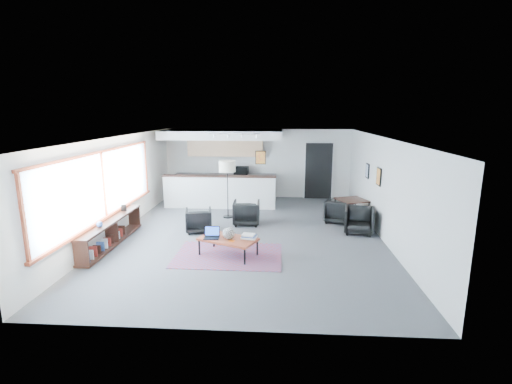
# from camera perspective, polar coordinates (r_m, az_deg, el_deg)

# --- Properties ---
(room) EXTENTS (7.02, 9.02, 2.62)m
(room) POSITION_cam_1_polar(r_m,az_deg,el_deg) (9.73, -1.28, 0.75)
(room) COLOR #4B4B4E
(room) RESTS_ON ground
(window) EXTENTS (0.10, 5.95, 1.66)m
(window) POSITION_cam_1_polar(r_m,az_deg,el_deg) (9.77, -22.45, 0.78)
(window) COLOR #8CBFFF
(window) RESTS_ON room
(console) EXTENTS (0.35, 3.00, 0.80)m
(console) POSITION_cam_1_polar(r_m,az_deg,el_deg) (9.84, -21.42, -5.86)
(console) COLOR black
(console) RESTS_ON floor
(kitchenette) EXTENTS (4.20, 1.96, 2.60)m
(kitchenette) POSITION_cam_1_polar(r_m,az_deg,el_deg) (13.49, -5.04, 4.30)
(kitchenette) COLOR white
(kitchenette) RESTS_ON floor
(doorway) EXTENTS (1.10, 0.12, 2.15)m
(doorway) POSITION_cam_1_polar(r_m,az_deg,el_deg) (14.16, 9.58, 3.32)
(doorway) COLOR black
(doorway) RESTS_ON room
(track_light) EXTENTS (1.60, 0.07, 0.15)m
(track_light) POSITION_cam_1_polar(r_m,az_deg,el_deg) (11.80, -3.28, 8.79)
(track_light) COLOR silver
(track_light) RESTS_ON room
(wall_art_lower) EXTENTS (0.03, 0.38, 0.48)m
(wall_art_lower) POSITION_cam_1_polar(r_m,az_deg,el_deg) (10.39, 18.37, 2.26)
(wall_art_lower) COLOR black
(wall_art_lower) RESTS_ON room
(wall_art_upper) EXTENTS (0.03, 0.34, 0.44)m
(wall_art_upper) POSITION_cam_1_polar(r_m,az_deg,el_deg) (11.64, 16.76, 3.15)
(wall_art_upper) COLOR black
(wall_art_upper) RESTS_ON room
(kilim_rug) EXTENTS (2.45, 1.68, 0.01)m
(kilim_rug) POSITION_cam_1_polar(r_m,az_deg,el_deg) (8.68, -4.26, -9.68)
(kilim_rug) COLOR #63344D
(kilim_rug) RESTS_ON floor
(coffee_table) EXTENTS (1.46, 1.16, 0.42)m
(coffee_table) POSITION_cam_1_polar(r_m,az_deg,el_deg) (8.54, -4.30, -7.29)
(coffee_table) COLOR maroon
(coffee_table) RESTS_ON floor
(laptop) EXTENTS (0.36, 0.30, 0.25)m
(laptop) POSITION_cam_1_polar(r_m,az_deg,el_deg) (8.59, -6.81, -6.50)
(laptop) COLOR black
(laptop) RESTS_ON coffee_table
(ceramic_pot) EXTENTS (0.27, 0.27, 0.27)m
(ceramic_pot) POSITION_cam_1_polar(r_m,az_deg,el_deg) (8.43, -4.23, -6.35)
(ceramic_pot) COLOR gray
(ceramic_pot) RESTS_ON coffee_table
(book_stack) EXTENTS (0.38, 0.33, 0.10)m
(book_stack) POSITION_cam_1_polar(r_m,az_deg,el_deg) (8.49, -1.11, -6.81)
(book_stack) COLOR silver
(book_stack) RESTS_ON coffee_table
(coaster) EXTENTS (0.15, 0.15, 0.01)m
(coaster) POSITION_cam_1_polar(r_m,az_deg,el_deg) (8.34, -3.72, -7.51)
(coaster) COLOR #E5590C
(coaster) RESTS_ON coffee_table
(armchair_left) EXTENTS (0.81, 0.78, 0.71)m
(armchair_left) POSITION_cam_1_polar(r_m,az_deg,el_deg) (10.31, -8.82, -4.14)
(armchair_left) COLOR black
(armchair_left) RESTS_ON floor
(armchair_right) EXTENTS (0.77, 0.72, 0.77)m
(armchair_right) POSITION_cam_1_polar(r_m,az_deg,el_deg) (10.84, -1.48, -3.01)
(armchair_right) COLOR black
(armchair_right) RESTS_ON floor
(floor_lamp) EXTENTS (0.66, 0.66, 1.78)m
(floor_lamp) POSITION_cam_1_polar(r_m,az_deg,el_deg) (11.34, -4.45, 3.64)
(floor_lamp) COLOR black
(floor_lamp) RESTS_ON floor
(dining_table) EXTENTS (1.04, 1.04, 0.68)m
(dining_table) POSITION_cam_1_polar(r_m,az_deg,el_deg) (11.43, 14.53, -1.40)
(dining_table) COLOR black
(dining_table) RESTS_ON floor
(dining_chair_near) EXTENTS (0.75, 0.71, 0.66)m
(dining_chair_near) POSITION_cam_1_polar(r_m,az_deg,el_deg) (10.45, 15.56, -4.36)
(dining_chair_near) COLOR black
(dining_chair_near) RESTS_ON floor
(dining_chair_far) EXTENTS (0.80, 0.77, 0.65)m
(dining_chair_far) POSITION_cam_1_polar(r_m,az_deg,el_deg) (11.32, 12.58, -2.97)
(dining_chair_far) COLOR black
(dining_chair_far) RESTS_ON floor
(microwave) EXTENTS (0.55, 0.33, 0.36)m
(microwave) POSITION_cam_1_polar(r_m,az_deg,el_deg) (13.88, -2.31, 3.45)
(microwave) COLOR black
(microwave) RESTS_ON kitchenette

